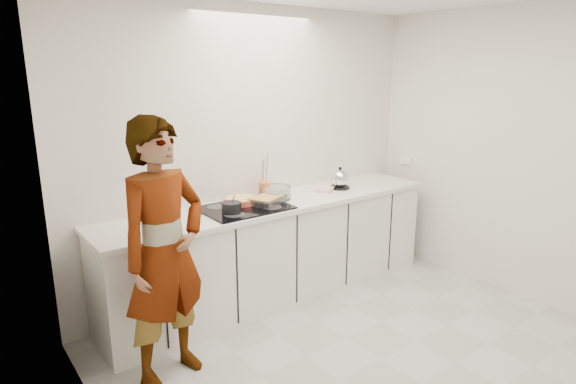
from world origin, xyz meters
TOP-DOWN VIEW (x-y plane):
  - floor at (0.00, 0.00)m, footprint 3.60×3.20m
  - wall_back at (0.00, 1.60)m, footprint 3.60×0.00m
  - wall_left at (-1.80, 0.00)m, footprint 0.00×3.20m
  - wall_right at (1.80, 0.02)m, footprint 0.02×3.20m
  - base_cabinets at (0.00, 1.28)m, footprint 3.20×0.58m
  - countertop at (0.00, 1.28)m, footprint 3.24×0.64m
  - hob at (-0.35, 1.26)m, footprint 0.72×0.54m
  - tart_dish at (-0.31, 1.38)m, footprint 0.33×0.33m
  - saucepan at (-0.52, 1.18)m, footprint 0.18×0.18m
  - baking_dish at (-0.14, 1.24)m, footprint 0.37×0.33m
  - mixing_bowl at (0.04, 1.35)m, footprint 0.31×0.31m
  - tea_towel at (0.58, 1.30)m, footprint 0.24×0.22m
  - kettle at (0.77, 1.29)m, footprint 0.23×0.23m
  - utensil_crock at (0.00, 1.46)m, footprint 0.14×0.14m
  - cook at (-1.27, 0.76)m, footprint 0.74×0.60m

SIDE VIEW (x-z plane):
  - floor at x=0.00m, z-range 0.00..0.00m
  - base_cabinets at x=0.00m, z-range 0.00..0.87m
  - cook at x=-1.27m, z-range 0.00..1.78m
  - countertop at x=0.00m, z-range 0.87..0.91m
  - hob at x=-0.35m, z-range 0.91..0.92m
  - tea_towel at x=0.58m, z-range 0.91..0.94m
  - tart_dish at x=-0.31m, z-range 0.93..0.98m
  - baking_dish at x=-0.14m, z-range 0.93..0.99m
  - mixing_bowl at x=0.04m, z-range 0.91..1.03m
  - saucepan at x=-0.52m, z-range 0.89..1.04m
  - utensil_crock at x=0.00m, z-range 0.91..1.05m
  - kettle at x=0.77m, z-range 0.89..1.11m
  - wall_right at x=1.80m, z-range 0.00..2.60m
  - wall_back at x=0.00m, z-range 0.00..2.60m
  - wall_left at x=-1.80m, z-range 0.00..2.60m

